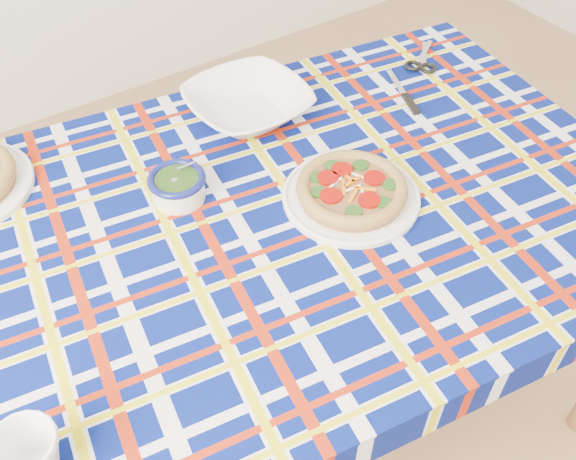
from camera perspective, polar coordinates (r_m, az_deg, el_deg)
floor at (r=1.84m, az=14.32°, el=-17.55°), size 4.00×4.00×0.00m
dining_table at (r=1.32m, az=-1.55°, el=-1.02°), size 1.65×1.16×0.72m
tablecloth at (r=1.30m, az=-1.57°, el=-0.32°), size 1.68×1.20×0.10m
main_focaccia_plate at (r=1.29m, az=5.69°, el=3.64°), size 0.35×0.35×0.06m
pesto_bowl at (r=1.30m, az=-9.80°, el=4.00°), size 0.14×0.14×0.07m
serving_bowl at (r=1.50m, az=-3.57°, el=11.11°), size 0.28×0.28×0.07m
mug at (r=1.00m, az=-21.95°, el=-18.16°), size 0.10×0.10×0.09m
table_knife at (r=1.65m, az=9.69°, el=12.75°), size 0.09×0.20×0.01m
kitchen_scissors at (r=1.77m, az=12.04°, el=15.17°), size 0.20×0.18×0.02m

